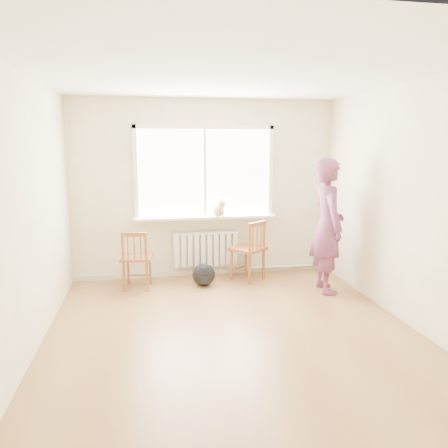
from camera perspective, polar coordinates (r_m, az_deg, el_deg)
name	(u,v)px	position (r m, az deg, el deg)	size (l,w,h in m)	color
floor	(233,333)	(4.88, 1.24, -14.08)	(4.50, 4.50, 0.00)	olive
ceiling	(235,73)	(4.50, 1.38, 19.09)	(4.50, 4.50, 0.00)	white
back_wall	(205,189)	(6.70, -2.54, 4.57)	(4.00, 0.01, 2.70)	#F0E5C0
window	(205,169)	(6.65, -2.53, 7.23)	(2.12, 0.05, 1.42)	white
windowsill	(206,217)	(6.64, -2.39, 0.87)	(2.15, 0.22, 0.04)	white
radiator	(206,248)	(6.76, -2.38, -3.21)	(1.00, 0.12, 0.55)	white
heating_pipe	(282,266)	(7.15, 7.63, -5.52)	(0.04, 0.04, 1.40)	silver
baseboard	(205,272)	(6.93, -2.44, -6.28)	(4.00, 0.03, 0.08)	beige
chair_left	(136,260)	(6.27, -11.40, -4.62)	(0.47, 0.46, 0.84)	brown
chair_right	(250,251)	(6.53, 3.46, -3.49)	(0.62, 0.62, 0.91)	brown
person	(328,226)	(6.14, 13.38, -0.25)	(0.67, 0.44, 1.84)	#C7425F
cat	(219,209)	(6.56, -0.71, 1.99)	(0.25, 0.43, 0.29)	#D1BB8E
backpack	(204,275)	(6.36, -2.66, -6.63)	(0.33, 0.25, 0.33)	black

